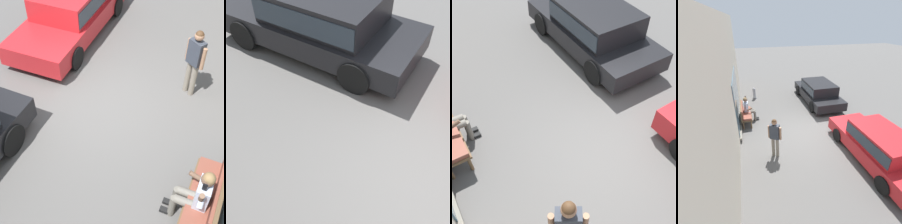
# 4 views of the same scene
# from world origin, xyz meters

# --- Properties ---
(ground_plane) EXTENTS (60.00, 60.00, 0.00)m
(ground_plane) POSITION_xyz_m (0.00, 0.00, 0.00)
(ground_plane) COLOR #565451
(building_facade) EXTENTS (18.00, 0.51, 5.24)m
(building_facade) POSITION_xyz_m (0.01, 3.40, 2.61)
(building_facade) COLOR #BCB29E
(building_facade) RESTS_ON ground_plane
(bench) EXTENTS (1.53, 0.55, 1.05)m
(bench) POSITION_xyz_m (1.79, 2.90, 0.61)
(bench) COLOR brown
(bench) RESTS_ON ground_plane
(person_on_phone) EXTENTS (0.73, 0.74, 1.38)m
(person_on_phone) POSITION_xyz_m (1.97, 2.67, 0.74)
(person_on_phone) COLOR #6B665B
(person_on_phone) RESTS_ON ground_plane
(parked_car_near) EXTENTS (4.64, 1.93, 1.39)m
(parked_car_near) POSITION_xyz_m (-2.43, -2.04, 0.76)
(parked_car_near) COLOR red
(parked_car_near) RESTS_ON ground_plane
(parked_car_mid) EXTENTS (4.57, 1.97, 1.40)m
(parked_car_mid) POSITION_xyz_m (3.34, -1.94, 0.78)
(parked_car_mid) COLOR black
(parked_car_mid) RESTS_ON ground_plane
(pedestrian_standing) EXTENTS (0.36, 0.48, 1.73)m
(pedestrian_standing) POSITION_xyz_m (-1.22, 1.78, 1.02)
(pedestrian_standing) COLOR gray
(pedestrian_standing) RESTS_ON ground_plane
(fire_hydrant) EXTENTS (0.38, 0.26, 0.81)m
(fire_hydrant) POSITION_xyz_m (4.92, 2.17, 0.39)
(fire_hydrant) COLOR slate
(fire_hydrant) RESTS_ON ground_plane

